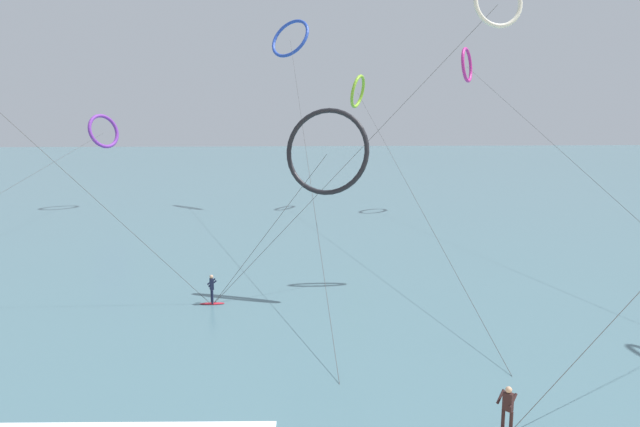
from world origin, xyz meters
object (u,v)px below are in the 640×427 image
at_px(kite_charcoal, 327,152).
at_px(kite_cobalt, 290,39).
at_px(surfer_coral, 507,414).
at_px(kite_magenta, 467,65).
at_px(kite_violet, 103,131).
at_px(kite_ivory, 497,3).
at_px(kite_lime, 358,92).
at_px(surfer_crimson, 212,291).

distance_m(kite_charcoal, kite_cobalt, 37.45).
relative_size(surfer_coral, kite_magenta, 0.03).
height_order(kite_violet, kite_magenta, kite_magenta).
xyz_separation_m(kite_ivory, kite_magenta, (7.43, 29.07, -1.16)).
bearing_deg(kite_ivory, kite_lime, 90.43).
bearing_deg(kite_charcoal, kite_cobalt, 115.60).
xyz_separation_m(kite_violet, kite_cobalt, (21.62, -0.57, 10.46)).
bearing_deg(kite_cobalt, kite_lime, 30.43).
bearing_deg(surfer_crimson, kite_magenta, -51.75).
bearing_deg(surfer_crimson, kite_lime, -34.74).
xyz_separation_m(surfer_coral, kite_charcoal, (-4.80, 15.86, 7.80)).
bearing_deg(kite_lime, kite_violet, -68.20).
height_order(kite_lime, kite_magenta, kite_magenta).
bearing_deg(kite_lime, surfer_crimson, 5.71).
bearing_deg(kite_magenta, kite_ivory, -163.13).
relative_size(surfer_crimson, kite_charcoal, 0.15).
bearing_deg(surfer_coral, kite_cobalt, -38.20).
height_order(surfer_crimson, kite_ivory, kite_ivory).
bearing_deg(kite_ivory, surfer_crimson, -175.02).
distance_m(surfer_crimson, kite_ivory, 24.06).
xyz_separation_m(kite_charcoal, kite_cobalt, (-1.44, 35.84, 10.78)).
bearing_deg(kite_violet, kite_lime, -57.16).
xyz_separation_m(surfer_coral, kite_ivory, (5.67, 18.42, 16.53)).
relative_size(surfer_crimson, kite_violet, 0.03).
distance_m(surfer_coral, kite_magenta, 51.61).
bearing_deg(kite_charcoal, kite_violet, 145.65).
xyz_separation_m(surfer_coral, kite_cobalt, (-6.24, 51.69, 18.58)).
xyz_separation_m(kite_charcoal, kite_lime, (6.22, 34.51, 4.81)).
relative_size(kite_charcoal, kite_cobalt, 0.22).
bearing_deg(kite_violet, kite_charcoal, -111.11).
distance_m(surfer_crimson, kite_charcoal, 10.29).
xyz_separation_m(kite_violet, kite_magenta, (40.95, -4.78, 7.25)).
height_order(kite_violet, kite_ivory, kite_ivory).
relative_size(kite_lime, kite_ivory, 2.55).
xyz_separation_m(surfer_crimson, kite_cobalt, (5.18, 36.95, 18.58)).
relative_size(kite_lime, kite_cobalt, 0.96).
distance_m(kite_lime, kite_magenta, 12.35).
xyz_separation_m(surfer_crimson, kite_ivory, (17.08, 3.68, 16.53)).
distance_m(kite_violet, kite_cobalt, 24.02).
bearing_deg(kite_lime, kite_magenta, 101.67).
bearing_deg(surfer_coral, kite_violet, -17.02).
distance_m(kite_cobalt, kite_magenta, 20.04).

